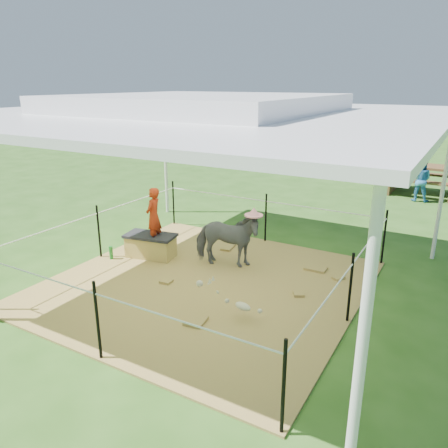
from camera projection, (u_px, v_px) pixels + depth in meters
The scene contains 13 objects.
ground at pixel (205, 285), 6.92m from camera, with size 90.00×90.00×0.00m, color #2D5919.
hay_patch at pixel (205, 284), 6.91m from camera, with size 4.60×4.60×0.03m, color brown.
canopy_tent at pixel (203, 110), 6.08m from camera, with size 6.30×6.30×2.90m.
rope_fence at pixel (205, 247), 6.72m from camera, with size 4.54×4.54×1.00m.
straw_bale at pixel (151, 247), 7.92m from camera, with size 0.85×0.42×0.38m, color #A48C3B.
dark_cloth at pixel (150, 236), 7.85m from camera, with size 0.90×0.47×0.05m, color black.
woman at pixel (153, 211), 7.65m from camera, with size 0.37×0.24×1.02m, color #B02A11.
green_bottle at pixel (111, 253), 7.83m from camera, with size 0.07×0.07×0.24m, color #197321.
pony at pixel (226, 240), 7.41m from camera, with size 0.52×1.15×0.97m, color #515156.
pink_hat at pixel (227, 208), 7.24m from camera, with size 0.30×0.30×0.14m, color pink.
foal at pixel (243, 305), 5.80m from camera, with size 0.78×0.43×0.43m, color #C6BB91, non-canonical shape.
picnic_table_near at pixel (423, 180), 12.37m from camera, with size 2.01×1.45×0.84m, color #54341D.
distant_person at pixel (420, 180), 11.61m from camera, with size 0.57×0.44×1.16m, color teal.
Camera 1 is at (3.39, -5.28, 3.07)m, focal length 35.00 mm.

